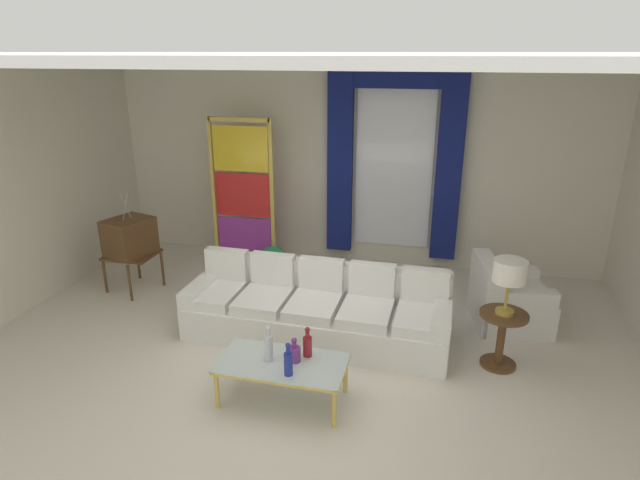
{
  "coord_description": "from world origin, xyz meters",
  "views": [
    {
      "loc": [
        1.31,
        -4.48,
        3.05
      ],
      "look_at": [
        0.01,
        0.9,
        1.05
      ],
      "focal_mm": 29.34,
      "sensor_mm": 36.0,
      "label": 1
    }
  ],
  "objects_px": {
    "bottle_blue_decanter": "(269,346)",
    "stained_glass_divider": "(243,198)",
    "vintage_tv": "(130,238)",
    "armchair_white": "(506,301)",
    "bottle_amber_squat": "(288,362)",
    "bottle_crystal_tall": "(294,353)",
    "bottle_ruby_flask": "(307,345)",
    "couch_white_long": "(318,310)",
    "table_lamp_brass": "(510,274)",
    "round_side_table": "(501,335)",
    "coffee_table": "(282,365)",
    "peacock_figurine": "(271,263)"
  },
  "relations": [
    {
      "from": "couch_white_long",
      "to": "bottle_blue_decanter",
      "type": "xyz_separation_m",
      "value": [
        -0.15,
        -1.25,
        0.25
      ]
    },
    {
      "from": "round_side_table",
      "to": "bottle_amber_squat",
      "type": "bearing_deg",
      "value": -146.33
    },
    {
      "from": "couch_white_long",
      "to": "bottle_amber_squat",
      "type": "relative_size",
      "value": 9.41
    },
    {
      "from": "bottle_ruby_flask",
      "to": "stained_glass_divider",
      "type": "bearing_deg",
      "value": 121.23
    },
    {
      "from": "coffee_table",
      "to": "bottle_blue_decanter",
      "type": "bearing_deg",
      "value": -178.26
    },
    {
      "from": "armchair_white",
      "to": "table_lamp_brass",
      "type": "height_order",
      "value": "table_lamp_brass"
    },
    {
      "from": "coffee_table",
      "to": "bottle_crystal_tall",
      "type": "bearing_deg",
      "value": 21.76
    },
    {
      "from": "bottle_amber_squat",
      "to": "armchair_white",
      "type": "bearing_deg",
      "value": 47.46
    },
    {
      "from": "bottle_crystal_tall",
      "to": "bottle_blue_decanter",
      "type": "bearing_deg",
      "value": -168.69
    },
    {
      "from": "stained_glass_divider",
      "to": "table_lamp_brass",
      "type": "bearing_deg",
      "value": -28.54
    },
    {
      "from": "stained_glass_divider",
      "to": "peacock_figurine",
      "type": "bearing_deg",
      "value": -33.25
    },
    {
      "from": "couch_white_long",
      "to": "peacock_figurine",
      "type": "xyz_separation_m",
      "value": [
        -1.03,
        1.39,
        -0.09
      ]
    },
    {
      "from": "bottle_crystal_tall",
      "to": "stained_glass_divider",
      "type": "xyz_separation_m",
      "value": [
        -1.61,
        2.93,
        0.57
      ]
    },
    {
      "from": "vintage_tv",
      "to": "armchair_white",
      "type": "relative_size",
      "value": 1.41
    },
    {
      "from": "bottle_ruby_flask",
      "to": "couch_white_long",
      "type": "bearing_deg",
      "value": 98.92
    },
    {
      "from": "bottle_crystal_tall",
      "to": "round_side_table",
      "type": "distance_m",
      "value": 2.15
    },
    {
      "from": "couch_white_long",
      "to": "bottle_blue_decanter",
      "type": "height_order",
      "value": "couch_white_long"
    },
    {
      "from": "stained_glass_divider",
      "to": "table_lamp_brass",
      "type": "xyz_separation_m",
      "value": [
        3.5,
        -1.9,
        -0.03
      ]
    },
    {
      "from": "vintage_tv",
      "to": "stained_glass_divider",
      "type": "distance_m",
      "value": 1.65
    },
    {
      "from": "coffee_table",
      "to": "bottle_crystal_tall",
      "type": "distance_m",
      "value": 0.17
    },
    {
      "from": "bottle_blue_decanter",
      "to": "peacock_figurine",
      "type": "bearing_deg",
      "value": 108.53
    },
    {
      "from": "bottle_blue_decanter",
      "to": "vintage_tv",
      "type": "relative_size",
      "value": 0.26
    },
    {
      "from": "vintage_tv",
      "to": "stained_glass_divider",
      "type": "height_order",
      "value": "stained_glass_divider"
    },
    {
      "from": "bottle_amber_squat",
      "to": "peacock_figurine",
      "type": "bearing_deg",
      "value": 111.71
    },
    {
      "from": "bottle_crystal_tall",
      "to": "armchair_white",
      "type": "height_order",
      "value": "armchair_white"
    },
    {
      "from": "bottle_crystal_tall",
      "to": "bottle_amber_squat",
      "type": "distance_m",
      "value": 0.22
    },
    {
      "from": "round_side_table",
      "to": "stained_glass_divider",
      "type": "bearing_deg",
      "value": 151.46
    },
    {
      "from": "bottle_ruby_flask",
      "to": "armchair_white",
      "type": "xyz_separation_m",
      "value": [
        1.92,
        1.86,
        -0.24
      ]
    },
    {
      "from": "table_lamp_brass",
      "to": "couch_white_long",
      "type": "bearing_deg",
      "value": 174.85
    },
    {
      "from": "couch_white_long",
      "to": "stained_glass_divider",
      "type": "bearing_deg",
      "value": 131.72
    },
    {
      "from": "stained_glass_divider",
      "to": "round_side_table",
      "type": "xyz_separation_m",
      "value": [
        3.5,
        -1.9,
        -0.7
      ]
    },
    {
      "from": "couch_white_long",
      "to": "coffee_table",
      "type": "height_order",
      "value": "couch_white_long"
    },
    {
      "from": "bottle_crystal_tall",
      "to": "vintage_tv",
      "type": "distance_m",
      "value": 3.32
    },
    {
      "from": "stained_glass_divider",
      "to": "bottle_amber_squat",
      "type": "bearing_deg",
      "value": -62.69
    },
    {
      "from": "stained_glass_divider",
      "to": "table_lamp_brass",
      "type": "distance_m",
      "value": 3.98
    },
    {
      "from": "bottle_amber_squat",
      "to": "vintage_tv",
      "type": "relative_size",
      "value": 0.23
    },
    {
      "from": "armchair_white",
      "to": "peacock_figurine",
      "type": "bearing_deg",
      "value": 168.55
    },
    {
      "from": "stained_glass_divider",
      "to": "bottle_ruby_flask",
      "type": "bearing_deg",
      "value": -58.77
    },
    {
      "from": "couch_white_long",
      "to": "bottle_amber_squat",
      "type": "height_order",
      "value": "couch_white_long"
    },
    {
      "from": "bottle_crystal_tall",
      "to": "armchair_white",
      "type": "distance_m",
      "value": 2.82
    },
    {
      "from": "couch_white_long",
      "to": "table_lamp_brass",
      "type": "bearing_deg",
      "value": -5.15
    },
    {
      "from": "bottle_crystal_tall",
      "to": "bottle_amber_squat",
      "type": "bearing_deg",
      "value": -87.22
    },
    {
      "from": "bottle_amber_squat",
      "to": "armchair_white",
      "type": "xyz_separation_m",
      "value": [
        2.0,
        2.18,
        -0.25
      ]
    },
    {
      "from": "bottle_blue_decanter",
      "to": "stained_glass_divider",
      "type": "bearing_deg",
      "value": 115.05
    },
    {
      "from": "bottle_crystal_tall",
      "to": "bottle_ruby_flask",
      "type": "distance_m",
      "value": 0.15
    },
    {
      "from": "coffee_table",
      "to": "armchair_white",
      "type": "relative_size",
      "value": 1.22
    },
    {
      "from": "bottle_crystal_tall",
      "to": "bottle_amber_squat",
      "type": "height_order",
      "value": "bottle_amber_squat"
    },
    {
      "from": "coffee_table",
      "to": "bottle_amber_squat",
      "type": "xyz_separation_m",
      "value": [
        0.11,
        -0.18,
        0.16
      ]
    },
    {
      "from": "bottle_crystal_tall",
      "to": "couch_white_long",
      "type": "bearing_deg",
      "value": 93.67
    },
    {
      "from": "couch_white_long",
      "to": "bottle_blue_decanter",
      "type": "relative_size",
      "value": 8.41
    }
  ]
}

